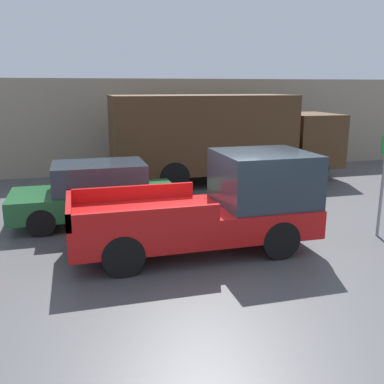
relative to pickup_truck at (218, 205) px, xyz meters
The scene contains 7 objects.
ground_plane 0.98m from the pickup_truck, ahead, with size 60.00×60.00×0.00m, color #4C4C4F.
building_wall 8.96m from the pickup_truck, 89.07° to the left, with size 28.00×0.15×3.76m.
pickup_truck is the anchor object (origin of this frame).
car 3.58m from the pickup_truck, 132.60° to the left, with size 4.22×1.88×1.55m.
delivery_truck 6.82m from the pickup_truck, 70.23° to the left, with size 8.46×2.56×3.16m.
parking_sign 3.95m from the pickup_truck, ahead, with size 0.30×0.07×2.49m.
newspaper_box 9.45m from the pickup_truck, 65.55° to the left, with size 0.45×0.40×1.12m.
Camera 1 is at (-3.03, -8.43, 3.45)m, focal length 40.00 mm.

